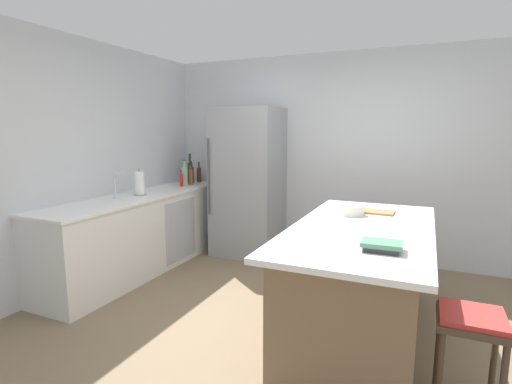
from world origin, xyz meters
TOP-DOWN VIEW (x-y plane):
  - ground_plane at (0.00, 0.00)m, footprint 7.20×7.20m
  - wall_rear at (0.00, 2.25)m, footprint 6.00×0.10m
  - wall_left at (-2.45, 0.00)m, footprint 0.10×6.00m
  - counter_run_left at (-2.09, 0.78)m, footprint 0.66×2.68m
  - kitchen_island at (0.51, 0.29)m, footprint 1.03×2.10m
  - refrigerator at (-1.21, 1.85)m, footprint 0.83×0.74m
  - bar_stool at (1.23, -0.37)m, footprint 0.36×0.36m
  - sink_faucet at (-2.13, 0.45)m, footprint 0.15×0.05m
  - paper_towel_roll at (-2.07, 0.75)m, footprint 0.14×0.14m
  - syrup_bottle at (-2.06, 2.00)m, footprint 0.06×0.06m
  - whiskey_bottle at (-2.13, 1.90)m, footprint 0.08×0.08m
  - wine_bottle at (-2.09, 1.82)m, footprint 0.07×0.07m
  - vinegar_bottle at (-2.01, 1.72)m, footprint 0.06×0.06m
  - gin_bottle at (-2.05, 1.62)m, footprint 0.08×0.08m
  - hot_sauce_bottle at (-2.03, 1.52)m, footprint 0.05×0.05m
  - cookbook_stack at (0.71, -0.29)m, footprint 0.25×0.19m
  - mixing_bowl at (0.35, 0.68)m, footprint 0.24×0.24m
  - cutting_board at (0.55, 0.86)m, footprint 0.30×0.22m

SIDE VIEW (x-z plane):
  - ground_plane at x=0.00m, z-range 0.00..0.00m
  - counter_run_left at x=-2.09m, z-range 0.00..0.90m
  - kitchen_island at x=0.51m, z-range 0.01..0.91m
  - bar_stool at x=1.23m, z-range 0.20..0.83m
  - cutting_board at x=0.55m, z-range 0.90..0.92m
  - cookbook_stack at x=0.71m, z-range 0.90..0.96m
  - mixing_bowl at x=0.35m, z-range 0.90..0.99m
  - refrigerator at x=-1.21m, z-range 0.00..1.93m
  - hot_sauce_bottle at x=-2.03m, z-range 0.88..1.10m
  - syrup_bottle at x=-2.06m, z-range 0.87..1.16m
  - vinegar_bottle at x=-2.01m, z-range 0.88..1.15m
  - whiskey_bottle at x=-2.13m, z-range 0.87..1.18m
  - paper_towel_roll at x=-2.07m, z-range 0.88..1.19m
  - gin_bottle at x=-2.05m, z-range 0.87..1.22m
  - sink_faucet at x=-2.13m, z-range 0.91..1.21m
  - wine_bottle at x=-2.09m, z-range 0.86..1.27m
  - wall_rear at x=0.00m, z-range 0.00..2.60m
  - wall_left at x=-2.45m, z-range 0.00..2.60m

